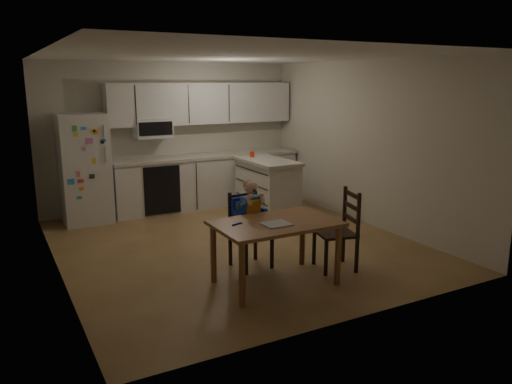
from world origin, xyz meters
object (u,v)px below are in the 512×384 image
object	(u,v)px
chair_side	(343,224)
dining_table	(276,230)
red_cup	(252,154)
refrigerator	(84,168)
chair_booster	(249,214)
kitchen_island	(267,187)

from	to	relation	value
chair_side	dining_table	bearing A→B (deg)	-74.10
red_cup	dining_table	xyz separation A→B (m)	(-1.29, -2.96, -0.36)
refrigerator	dining_table	bearing A→B (deg)	-69.30
chair_booster	refrigerator	bearing A→B (deg)	109.77
red_cup	chair_side	bearing A→B (deg)	-96.76
kitchen_island	chair_booster	xyz separation A→B (m)	(-1.37, -1.96, 0.17)
refrigerator	chair_side	size ratio (longest dim) A/B	1.79
refrigerator	red_cup	world-z (taller)	refrigerator
chair_booster	chair_side	xyz separation A→B (m)	(0.95, -0.59, -0.10)
refrigerator	chair_booster	distance (m)	3.25
refrigerator	dining_table	xyz separation A→B (m)	(1.35, -3.57, -0.24)
refrigerator	red_cup	distance (m)	2.71
chair_side	chair_booster	bearing A→B (deg)	-107.57
refrigerator	dining_table	distance (m)	3.82
dining_table	kitchen_island	bearing A→B (deg)	62.04
refrigerator	chair_side	bearing A→B (deg)	-57.11
refrigerator	chair_side	xyz separation A→B (m)	(2.29, -3.54, -0.31)
red_cup	chair_side	size ratio (longest dim) A/B	0.10
kitchen_island	chair_side	xyz separation A→B (m)	(-0.43, -2.55, 0.07)
red_cup	dining_table	world-z (taller)	red_cup
kitchen_island	chair_side	distance (m)	2.59
kitchen_island	dining_table	xyz separation A→B (m)	(-1.37, -2.58, 0.14)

